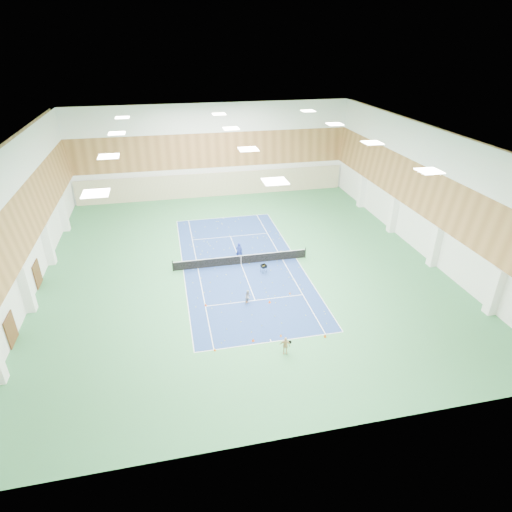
% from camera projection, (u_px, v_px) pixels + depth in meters
% --- Properties ---
extents(ground, '(40.00, 40.00, 0.00)m').
position_uv_depth(ground, '(241.00, 264.00, 40.83)').
color(ground, '#337746').
rests_on(ground, ground).
extents(room_shell, '(36.00, 40.00, 12.00)m').
position_uv_depth(room_shell, '(240.00, 205.00, 38.06)').
color(room_shell, white).
rests_on(room_shell, ground).
extents(wood_cladding, '(36.00, 40.00, 8.00)m').
position_uv_depth(wood_cladding, '(240.00, 184.00, 37.13)').
color(wood_cladding, '#9E6A3A').
rests_on(wood_cladding, room_shell).
extents(ceiling_light_grid, '(21.40, 25.40, 0.06)m').
position_uv_depth(ceiling_light_grid, '(239.00, 138.00, 35.32)').
color(ceiling_light_grid, white).
rests_on(ceiling_light_grid, room_shell).
extents(court_surface, '(10.97, 23.77, 0.01)m').
position_uv_depth(court_surface, '(241.00, 264.00, 40.83)').
color(court_surface, navy).
rests_on(court_surface, ground).
extents(tennis_balls_scatter, '(10.57, 22.77, 0.07)m').
position_uv_depth(tennis_balls_scatter, '(241.00, 264.00, 40.81)').
color(tennis_balls_scatter, yellow).
rests_on(tennis_balls_scatter, ground).
extents(tennis_net, '(12.80, 0.10, 1.10)m').
position_uv_depth(tennis_net, '(241.00, 259.00, 40.58)').
color(tennis_net, black).
rests_on(tennis_net, ground).
extents(back_curtain, '(35.40, 0.16, 3.20)m').
position_uv_depth(back_curtain, '(214.00, 185.00, 57.21)').
color(back_curtain, '#C6B793').
rests_on(back_curtain, ground).
extents(door_left_a, '(0.08, 1.80, 2.20)m').
position_uv_depth(door_left_a, '(11.00, 330.00, 30.03)').
color(door_left_a, '#593319').
rests_on(door_left_a, ground).
extents(door_left_b, '(0.08, 1.80, 2.20)m').
position_uv_depth(door_left_b, '(37.00, 274.00, 36.97)').
color(door_left_b, '#593319').
rests_on(door_left_b, ground).
extents(coach, '(0.70, 0.49, 1.81)m').
position_uv_depth(coach, '(239.00, 251.00, 41.29)').
color(coach, navy).
rests_on(coach, ground).
extents(child_court, '(0.74, 0.72, 1.21)m').
position_uv_depth(child_court, '(248.00, 297.00, 34.67)').
color(child_court, gray).
rests_on(child_court, ground).
extents(child_apron, '(0.83, 0.51, 1.32)m').
position_uv_depth(child_apron, '(285.00, 345.00, 29.18)').
color(child_apron, tan).
rests_on(child_apron, ground).
extents(ball_cart, '(0.61, 0.61, 0.83)m').
position_uv_depth(ball_cart, '(264.00, 269.00, 39.20)').
color(ball_cart, black).
rests_on(ball_cart, ground).
extents(cone_svc_a, '(0.21, 0.21, 0.23)m').
position_uv_depth(cone_svc_a, '(206.00, 305.00, 34.54)').
color(cone_svc_a, '#D93D0B').
rests_on(cone_svc_a, ground).
extents(cone_svc_b, '(0.20, 0.20, 0.22)m').
position_uv_depth(cone_svc_b, '(247.00, 301.00, 35.01)').
color(cone_svc_b, orange).
rests_on(cone_svc_b, ground).
extents(cone_svc_c, '(0.22, 0.22, 0.24)m').
position_uv_depth(cone_svc_c, '(270.00, 301.00, 34.94)').
color(cone_svc_c, '#F84C0D').
rests_on(cone_svc_c, ground).
extents(cone_svc_d, '(0.18, 0.18, 0.20)m').
position_uv_depth(cone_svc_d, '(290.00, 293.00, 36.11)').
color(cone_svc_d, orange).
rests_on(cone_svc_d, ground).
extents(cone_base_a, '(0.19, 0.19, 0.20)m').
position_uv_depth(cone_base_a, '(215.00, 349.00, 29.66)').
color(cone_base_a, orange).
rests_on(cone_base_a, ground).
extents(cone_base_b, '(0.23, 0.23, 0.25)m').
position_uv_depth(cone_base_b, '(253.00, 340.00, 30.56)').
color(cone_base_b, '#FF540D').
rests_on(cone_base_b, ground).
extents(cone_base_c, '(0.17, 0.17, 0.19)m').
position_uv_depth(cone_base_c, '(281.00, 335.00, 31.07)').
color(cone_base_c, orange).
rests_on(cone_base_c, ground).
extents(cone_base_d, '(0.22, 0.22, 0.24)m').
position_uv_depth(cone_base_d, '(325.00, 336.00, 30.99)').
color(cone_base_d, '#D7550B').
rests_on(cone_base_d, ground).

